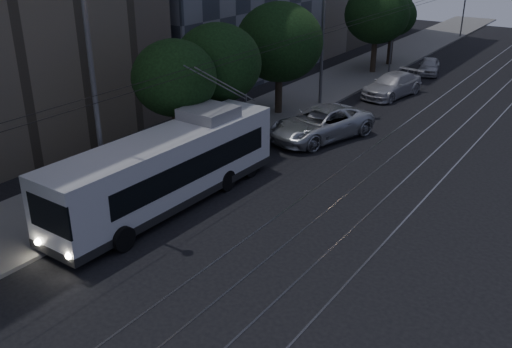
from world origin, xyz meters
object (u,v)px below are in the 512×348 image
object	(u,v)px
car_white_b	(392,85)
streetlamp_near	(99,69)
pickup_silver	(321,124)
car_white_d	(429,66)
car_white_a	(322,122)
trolleybus	(169,168)
car_white_c	(395,85)
streetlamp_far	(329,23)

from	to	relation	value
car_white_b	streetlamp_near	xyz separation A→B (m)	(-2.69, -23.29, 5.21)
pickup_silver	car_white_d	world-z (taller)	pickup_silver
car_white_a	trolleybus	bearing A→B (deg)	-96.59
trolleybus	car_white_b	distance (m)	21.34
car_white_b	car_white_c	xyz separation A→B (m)	(0.00, 0.64, -0.14)
streetlamp_far	car_white_a	bearing A→B (deg)	-64.46
car_white_d	streetlamp_near	xyz separation A→B (m)	(-2.69, -31.17, 5.35)
car_white_b	streetlamp_far	xyz separation A→B (m)	(-2.70, -4.73, 4.58)
car_white_b	car_white_c	size ratio (longest dim) A/B	1.39
car_white_b	streetlamp_far	distance (m)	7.12
pickup_silver	car_white_d	bearing A→B (deg)	107.49
car_white_c	trolleybus	bearing A→B (deg)	-81.12
trolleybus	streetlamp_far	bearing A→B (deg)	96.05
car_white_c	streetlamp_far	world-z (taller)	streetlamp_far
car_white_c	pickup_silver	bearing A→B (deg)	-77.46
car_white_b	car_white_d	bearing A→B (deg)	100.09
car_white_b	streetlamp_far	size ratio (longest dim) A/B	0.61
pickup_silver	car_white_b	world-z (taller)	pickup_silver
car_white_d	streetlamp_near	distance (m)	31.74
trolleybus	streetlamp_near	size ratio (longest dim) A/B	1.21
streetlamp_far	streetlamp_near	bearing A→B (deg)	-89.95
car_white_d	streetlamp_far	distance (m)	13.74
pickup_silver	car_white_d	size ratio (longest dim) A/B	1.68
trolleybus	streetlamp_near	world-z (taller)	streetlamp_near
pickup_silver	streetlamp_near	world-z (taller)	streetlamp_near
trolleybus	car_white_d	distance (m)	29.21
car_white_a	car_white_b	distance (m)	10.00
pickup_silver	car_white_c	size ratio (longest dim) A/B	1.62
pickup_silver	car_white_b	distance (m)	10.50
pickup_silver	car_white_b	bearing A→B (deg)	107.49
car_white_a	car_white_c	distance (m)	10.64
car_white_a	car_white_d	bearing A→B (deg)	88.95
pickup_silver	car_white_a	distance (m)	0.54
car_white_c	car_white_d	xyz separation A→B (m)	(0.00, 7.25, -0.00)
trolleybus	pickup_silver	bearing A→B (deg)	84.14
trolleybus	streetlamp_far	distance (m)	17.00
trolleybus	car_white_b	xyz separation A→B (m)	(1.40, 21.27, -0.86)
streetlamp_far	car_white_b	bearing A→B (deg)	60.26
trolleybus	car_white_a	xyz separation A→B (m)	(1.21, 11.27, -0.85)
trolleybus	car_white_d	bearing A→B (deg)	88.80
pickup_silver	streetlamp_near	distance (m)	14.03
pickup_silver	trolleybus	bearing A→B (deg)	-79.91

